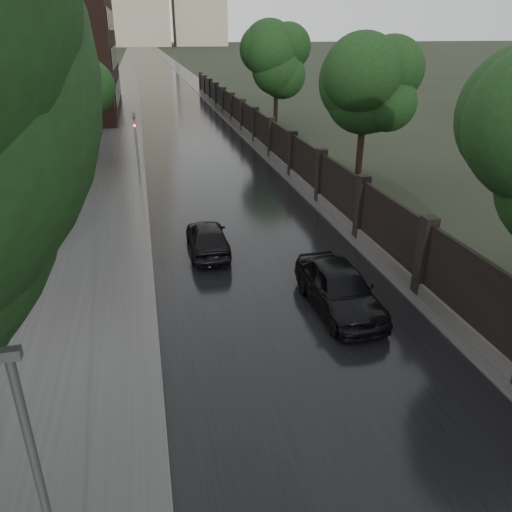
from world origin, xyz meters
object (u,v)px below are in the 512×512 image
object	(u,v)px
tree_left_far	(68,81)
tree_right_c	(276,70)
tree_right_b	(365,95)
hatchback_left	(208,237)
traffic_light	(136,143)
car_right_near	(339,288)

from	to	relation	value
tree_left_far	tree_right_c	world-z (taller)	tree_left_far
tree_right_b	hatchback_left	size ratio (longest dim) A/B	1.87
traffic_light	tree_right_c	bearing A→B (deg)	51.82
tree_right_b	car_right_near	world-z (taller)	tree_right_b
tree_right_c	traffic_light	xyz separation A→B (m)	(-11.80, -15.01, -2.55)
hatchback_left	tree_right_b	bearing A→B (deg)	-141.66
tree_right_c	car_right_near	xyz separation A→B (m)	(-5.90, -30.34, -4.21)
tree_right_b	traffic_light	world-z (taller)	tree_right_b
traffic_light	car_right_near	world-z (taller)	traffic_light
tree_right_c	hatchback_left	distance (m)	27.11
tree_right_b	tree_left_far	bearing A→B (deg)	152.70
tree_left_far	traffic_light	world-z (taller)	tree_left_far
tree_left_far	car_right_near	bearing A→B (deg)	-64.74
traffic_light	car_right_near	size ratio (longest dim) A/B	0.92
tree_left_far	hatchback_left	bearing A→B (deg)	-67.67
tree_left_far	tree_right_c	xyz separation A→B (m)	(15.50, 10.00, -0.29)
hatchback_left	car_right_near	distance (m)	6.25
tree_left_far	traffic_light	size ratio (longest dim) A/B	1.85
tree_right_c	hatchback_left	world-z (taller)	tree_right_c
tree_right_b	hatchback_left	distance (m)	12.47
tree_left_far	traffic_light	xyz separation A→B (m)	(3.70, -5.01, -2.84)
tree_left_far	hatchback_left	size ratio (longest dim) A/B	1.97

